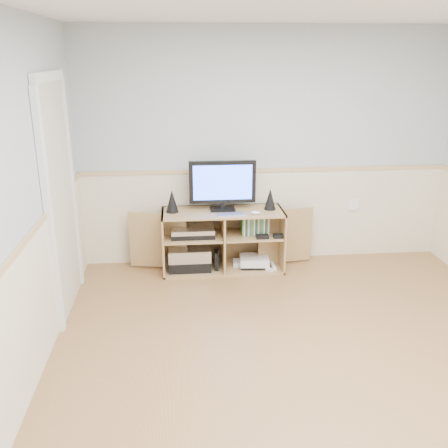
% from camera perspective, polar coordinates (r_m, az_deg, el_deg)
% --- Properties ---
extents(room, '(4.04, 4.54, 2.54)m').
position_cam_1_polar(room, '(3.38, 10.22, 1.46)').
color(room, '#B07C4E').
rests_on(room, ground).
extents(media_cabinet, '(2.00, 0.48, 0.65)m').
position_cam_1_polar(media_cabinet, '(5.37, -0.18, -1.58)').
color(media_cabinet, tan).
rests_on(media_cabinet, floor).
extents(monitor, '(0.69, 0.18, 0.52)m').
position_cam_1_polar(monitor, '(5.19, -0.18, 4.64)').
color(monitor, black).
rests_on(monitor, media_cabinet).
extents(speaker_left, '(0.13, 0.13, 0.24)m').
position_cam_1_polar(speaker_left, '(5.18, -5.96, 2.62)').
color(speaker_left, black).
rests_on(speaker_left, media_cabinet).
extents(speaker_right, '(0.12, 0.12, 0.23)m').
position_cam_1_polar(speaker_right, '(5.27, 5.29, 2.86)').
color(speaker_right, black).
rests_on(speaker_right, media_cabinet).
extents(keyboard, '(0.29, 0.14, 0.01)m').
position_cam_1_polar(keyboard, '(5.09, 0.79, 1.09)').
color(keyboard, silver).
rests_on(keyboard, media_cabinet).
extents(mouse, '(0.11, 0.08, 0.04)m').
position_cam_1_polar(mouse, '(5.12, 3.64, 1.30)').
color(mouse, white).
rests_on(mouse, media_cabinet).
extents(av_components, '(0.52, 0.33, 0.47)m').
position_cam_1_polar(av_components, '(5.34, -3.79, -3.06)').
color(av_components, black).
rests_on(av_components, media_cabinet).
extents(game_consoles, '(0.45, 0.30, 0.11)m').
position_cam_1_polar(game_consoles, '(5.45, 3.34, -4.30)').
color(game_consoles, white).
rests_on(game_consoles, media_cabinet).
extents(game_cases, '(0.28, 0.14, 0.19)m').
position_cam_1_polar(game_cases, '(5.29, 3.56, -0.19)').
color(game_cases, '#3F8C3F').
rests_on(game_cases, media_cabinet).
extents(wall_outlet, '(0.12, 0.03, 0.12)m').
position_cam_1_polar(wall_outlet, '(5.79, 14.55, 2.10)').
color(wall_outlet, white).
rests_on(wall_outlet, wall_back).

